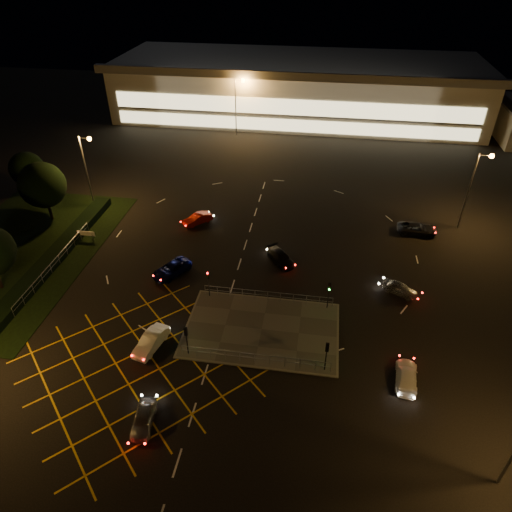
# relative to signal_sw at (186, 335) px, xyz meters

# --- Properties ---
(ground) EXTENTS (180.00, 180.00, 0.00)m
(ground) POSITION_rel_signal_sw_xyz_m (4.00, 5.99, -2.37)
(ground) COLOR black
(ground) RESTS_ON ground
(pedestrian_island) EXTENTS (14.00, 9.00, 0.12)m
(pedestrian_island) POSITION_rel_signal_sw_xyz_m (6.00, 3.99, -2.31)
(pedestrian_island) COLOR #4C4944
(pedestrian_island) RESTS_ON ground
(grass_verge) EXTENTS (18.00, 30.00, 0.08)m
(grass_verge) POSITION_rel_signal_sw_xyz_m (-24.00, 11.99, -2.33)
(grass_verge) COLOR black
(grass_verge) RESTS_ON ground
(hedge) EXTENTS (2.00, 26.00, 1.00)m
(hedge) POSITION_rel_signal_sw_xyz_m (-19.00, 11.99, -1.87)
(hedge) COLOR black
(hedge) RESTS_ON ground
(supermarket) EXTENTS (72.00, 26.50, 10.50)m
(supermarket) POSITION_rel_signal_sw_xyz_m (4.00, 67.95, 2.95)
(supermarket) COLOR beige
(supermarket) RESTS_ON ground
(streetlight_nw) EXTENTS (1.78, 0.56, 10.03)m
(streetlight_nw) POSITION_rel_signal_sw_xyz_m (-19.56, 23.99, 4.20)
(streetlight_nw) COLOR slate
(streetlight_nw) RESTS_ON ground
(streetlight_ne) EXTENTS (1.78, 0.56, 10.03)m
(streetlight_ne) POSITION_rel_signal_sw_xyz_m (28.44, 25.99, 4.20)
(streetlight_ne) COLOR slate
(streetlight_ne) RESTS_ON ground
(streetlight_far_left) EXTENTS (1.78, 0.56, 10.03)m
(streetlight_far_left) POSITION_rel_signal_sw_xyz_m (-5.56, 53.99, 4.20)
(streetlight_far_left) COLOR slate
(streetlight_far_left) RESTS_ON ground
(streetlight_far_right) EXTENTS (1.78, 0.56, 10.03)m
(streetlight_far_right) POSITION_rel_signal_sw_xyz_m (34.44, 55.99, 4.20)
(streetlight_far_right) COLOR slate
(streetlight_far_right) RESTS_ON ground
(signal_sw) EXTENTS (0.28, 0.30, 3.15)m
(signal_sw) POSITION_rel_signal_sw_xyz_m (0.00, 0.00, 0.00)
(signal_sw) COLOR black
(signal_sw) RESTS_ON pedestrian_island
(signal_se) EXTENTS (0.28, 0.30, 3.15)m
(signal_se) POSITION_rel_signal_sw_xyz_m (12.00, 0.00, 0.00)
(signal_se) COLOR black
(signal_se) RESTS_ON pedestrian_island
(signal_nw) EXTENTS (0.28, 0.30, 3.15)m
(signal_nw) POSITION_rel_signal_sw_xyz_m (0.00, 7.99, 0.00)
(signal_nw) COLOR black
(signal_nw) RESTS_ON pedestrian_island
(signal_ne) EXTENTS (0.28, 0.30, 3.15)m
(signal_ne) POSITION_rel_signal_sw_xyz_m (12.00, 7.99, 0.00)
(signal_ne) COLOR black
(signal_ne) RESTS_ON pedestrian_island
(tree_c) EXTENTS (5.76, 5.76, 7.84)m
(tree_c) POSITION_rel_signal_sw_xyz_m (-24.00, 19.99, 2.59)
(tree_c) COLOR black
(tree_c) RESTS_ON ground
(tree_d) EXTENTS (4.68, 4.68, 6.37)m
(tree_d) POSITION_rel_signal_sw_xyz_m (-30.00, 25.99, 1.65)
(tree_d) COLOR black
(tree_d) RESTS_ON ground
(car_near_silver) EXTENTS (1.98, 3.90, 1.27)m
(car_near_silver) POSITION_rel_signal_sw_xyz_m (-1.40, -7.35, -1.73)
(car_near_silver) COLOR silver
(car_near_silver) RESTS_ON ground
(car_queue_white) EXTENTS (2.45, 4.47, 1.40)m
(car_queue_white) POSITION_rel_signal_sw_xyz_m (-3.50, 0.35, -1.67)
(car_queue_white) COLOR silver
(car_queue_white) RESTS_ON ground
(car_left_blue) EXTENTS (4.17, 5.07, 1.28)m
(car_left_blue) POSITION_rel_signal_sw_xyz_m (-4.97, 11.12, -1.72)
(car_left_blue) COLOR #0B1047
(car_left_blue) RESTS_ON ground
(car_far_dkgrey) EXTENTS (3.92, 4.42, 1.23)m
(car_far_dkgrey) POSITION_rel_signal_sw_xyz_m (6.57, 15.18, -1.75)
(car_far_dkgrey) COLOR black
(car_far_dkgrey) RESTS_ON ground
(car_right_silver) EXTENTS (3.84, 2.96, 1.22)m
(car_right_silver) POSITION_rel_signal_sw_xyz_m (19.36, 11.53, -1.76)
(car_right_silver) COLOR #A5A7AC
(car_right_silver) RESTS_ON ground
(car_circ_red) EXTENTS (3.67, 3.77, 1.28)m
(car_circ_red) POSITION_rel_signal_sw_xyz_m (-4.95, 21.97, -1.72)
(car_circ_red) COLOR maroon
(car_circ_red) RESTS_ON ground
(car_east_grey) EXTENTS (4.86, 2.32, 1.34)m
(car_east_grey) POSITION_rel_signal_sw_xyz_m (22.62, 23.79, -1.70)
(car_east_grey) COLOR black
(car_east_grey) RESTS_ON ground
(car_approach_white) EXTENTS (2.18, 4.37, 1.22)m
(car_approach_white) POSITION_rel_signal_sw_xyz_m (18.71, -0.13, -1.76)
(car_approach_white) COLOR silver
(car_approach_white) RESTS_ON ground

